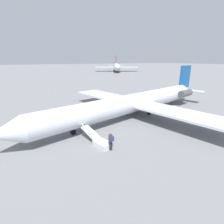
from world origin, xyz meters
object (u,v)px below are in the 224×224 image
airplane_main (135,102)px  boarding_stairs (100,142)px  airplane_far_left (117,67)px  passenger (111,140)px

airplane_main → boarding_stairs: airplane_main is taller
boarding_stairs → airplane_far_left: bearing=-43.9°
airplane_far_left → passenger: (53.45, 94.51, -2.20)m
boarding_stairs → passenger: 1.55m
passenger → boarding_stairs: bearing=6.1°
airplane_main → boarding_stairs: 10.33m
airplane_main → passenger: 10.73m
passenger → airplane_far_left: bearing=-43.3°
boarding_stairs → airplane_main: bearing=-67.9°
boarding_stairs → passenger: (-0.48, 1.33, 0.63)m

